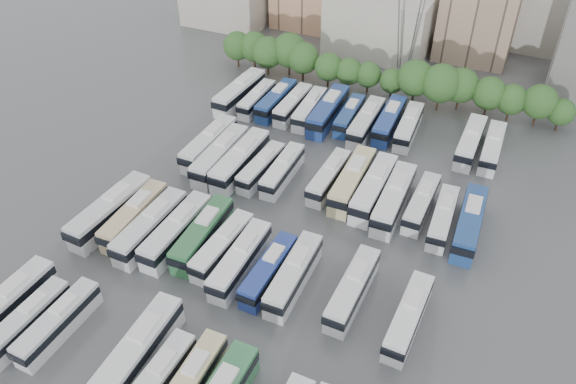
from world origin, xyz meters
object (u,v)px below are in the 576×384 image
at_px(bus_r1_s5, 222,246).
at_px(bus_r3_s2, 276,100).
at_px(bus_r0_s5, 138,352).
at_px(bus_r2_s4, 261,167).
at_px(bus_r1_s3, 177,231).
at_px(bus_r2_s12, 443,217).
at_px(bus_r3_s8, 389,120).
at_px(bus_r2_s2, 220,155).
at_px(bus_r2_s11, 422,203).
at_px(bus_r3_s12, 470,142).
at_px(bus_r0_s0, 6,306).
at_px(bus_r2_s13, 470,222).
at_px(bus_r2_s3, 240,160).
at_px(bus_r1_s1, 135,216).
at_px(bus_r1_s10, 353,289).
at_px(bus_r1_s6, 240,260).
at_px(bus_r1_s4, 203,234).
at_px(bus_r3_s9, 409,126).
at_px(bus_r1_s2, 151,227).
at_px(bus_r1_s12, 409,317).
at_px(bus_r2_s9, 374,188).
at_px(bus_r3_s0, 240,92).
at_px(bus_r2_s8, 352,180).
at_px(bus_r3_s4, 310,109).
at_px(bus_r0_s2, 58,322).
at_px(bus_r1_s0, 111,211).
at_px(bus_r2_s1, 209,144).
at_px(bus_r1_s7, 269,270).
at_px(bus_r0_s6, 156,382).
at_px(bus_r2_s10, 394,199).
at_px(bus_r1_s8, 294,274).
at_px(bus_r0_s7, 190,384).
at_px(bus_r3_s13, 492,147).
at_px(bus_r3_s7, 366,122).
at_px(bus_r3_s5, 328,111).
at_px(bus_r2_s5, 283,170).
at_px(bus_r2_s7, 329,177).
at_px(bus_r3_s1, 257,99).

distance_m(bus_r1_s5, bus_r3_s2, 36.63).
xyz_separation_m(bus_r0_s5, bus_r2_s4, (-3.28, 33.67, -0.35)).
distance_m(bus_r1_s3, bus_r2_s12, 33.99).
bearing_deg(bus_r3_s8, bus_r2_s2, -135.88).
bearing_deg(bus_r2_s11, bus_r3_s12, 80.87).
height_order(bus_r0_s0, bus_r2_s13, bus_r2_s13).
bearing_deg(bus_r2_s3, bus_r1_s1, -111.52).
bearing_deg(bus_r1_s10, bus_r2_s11, 81.14).
bearing_deg(bus_r1_s6, bus_r2_s3, 117.67).
height_order(bus_r1_s4, bus_r3_s9, bus_r1_s4).
xyz_separation_m(bus_r1_s2, bus_r1_s12, (33.22, -0.32, -0.23)).
relative_size(bus_r2_s9, bus_r3_s0, 0.97).
height_order(bus_r1_s4, bus_r2_s8, bus_r2_s8).
bearing_deg(bus_r0_s5, bus_r3_s4, 91.84).
bearing_deg(bus_r2_s8, bus_r0_s2, -120.05).
bearing_deg(bus_r1_s5, bus_r2_s12, 38.22).
xyz_separation_m(bus_r1_s0, bus_r2_s11, (36.23, 18.89, -0.40)).
bearing_deg(bus_r2_s1, bus_r2_s2, -33.18).
height_order(bus_r1_s1, bus_r1_s7, bus_r1_s1).
relative_size(bus_r0_s6, bus_r2_s1, 0.84).
height_order(bus_r1_s0, bus_r2_s10, bus_r1_s0).
relative_size(bus_r2_s8, bus_r2_s13, 1.03).
height_order(bus_r1_s8, bus_r3_s2, bus_r1_s8).
bearing_deg(bus_r0_s7, bus_r3_s13, 68.24).
height_order(bus_r2_s3, bus_r3_s9, bus_r2_s3).
bearing_deg(bus_r3_s9, bus_r3_s7, -167.47).
bearing_deg(bus_r3_s7, bus_r3_s0, 179.07).
xyz_separation_m(bus_r1_s0, bus_r2_s13, (42.78, 17.20, -0.13)).
bearing_deg(bus_r1_s12, bus_r2_s3, 151.07).
bearing_deg(bus_r3_s7, bus_r1_s10, -74.63).
distance_m(bus_r0_s2, bus_r3_s4, 52.79).
distance_m(bus_r3_s0, bus_r3_s5, 16.40).
relative_size(bus_r2_s1, bus_r2_s5, 1.15).
distance_m(bus_r1_s8, bus_r3_s2, 41.07).
bearing_deg(bus_r1_s5, bus_r1_s1, -177.49).
height_order(bus_r2_s12, bus_r3_s2, bus_r3_s2).
bearing_deg(bus_r3_s9, bus_r2_s2, -141.83).
bearing_deg(bus_r3_s4, bus_r2_s2, -111.95).
xyz_separation_m(bus_r2_s3, bus_r3_s4, (3.11, 18.61, -0.33)).
distance_m(bus_r1_s4, bus_r1_s10, 19.93).
distance_m(bus_r0_s6, bus_r0_s7, 3.28).
height_order(bus_r0_s0, bus_r2_s9, bus_r2_s9).
bearing_deg(bus_r1_s7, bus_r3_s8, 86.41).
height_order(bus_r2_s9, bus_r3_s0, bus_r3_s0).
xyz_separation_m(bus_r2_s13, bus_r3_s8, (-16.49, 20.19, -0.07)).
bearing_deg(bus_r2_s7, bus_r1_s3, -123.38).
distance_m(bus_r1_s3, bus_r2_s9, 27.02).
xyz_separation_m(bus_r2_s4, bus_r3_s8, (13.18, 20.07, 0.24)).
height_order(bus_r1_s1, bus_r3_s7, bus_r3_s7).
bearing_deg(bus_r2_s9, bus_r3_s1, 148.33).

